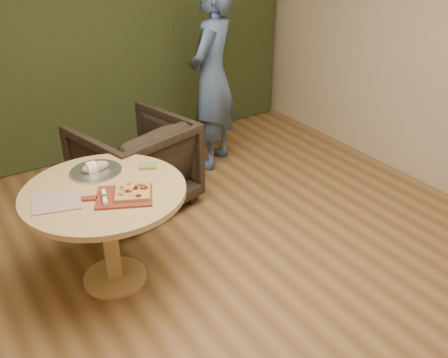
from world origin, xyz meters
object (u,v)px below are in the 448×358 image
(cutlery_roll, at_px, (104,197))
(person_standing, at_px, (212,78))
(pedestal_table, at_px, (106,208))
(serving_tray, at_px, (96,171))
(bread_roll, at_px, (94,167))
(flatbread_pizza, at_px, (133,192))
(pizza_paddle, at_px, (123,196))
(armchair, at_px, (134,160))

(cutlery_roll, height_order, person_standing, person_standing)
(pedestal_table, relative_size, serving_tray, 3.04)
(cutlery_roll, xyz_separation_m, bread_roll, (0.08, 0.40, 0.01))
(serving_tray, xyz_separation_m, person_standing, (1.55, 0.96, 0.16))
(person_standing, bearing_deg, serving_tray, -4.89)
(pedestal_table, relative_size, flatbread_pizza, 3.69)
(flatbread_pizza, distance_m, serving_tray, 0.44)
(bread_roll, height_order, person_standing, person_standing)
(pizza_paddle, relative_size, armchair, 0.53)
(pedestal_table, relative_size, person_standing, 0.59)
(flatbread_pizza, bearing_deg, cutlery_roll, 170.19)
(pedestal_table, distance_m, serving_tray, 0.30)
(flatbread_pizza, relative_size, person_standing, 0.16)
(cutlery_roll, bearing_deg, person_standing, 56.48)
(flatbread_pizza, xyz_separation_m, person_standing, (1.46, 1.39, 0.14))
(serving_tray, bearing_deg, bread_roll, 180.00)
(armchair, bearing_deg, pedestal_table, 42.09)
(pedestal_table, height_order, person_standing, person_standing)
(armchair, bearing_deg, serving_tray, 34.78)
(pedestal_table, relative_size, bread_roll, 5.59)
(cutlery_roll, bearing_deg, pedestal_table, 89.07)
(flatbread_pizza, distance_m, person_standing, 2.02)
(serving_tray, bearing_deg, armchair, 49.25)
(pizza_paddle, bearing_deg, pedestal_table, 137.17)
(flatbread_pizza, bearing_deg, person_standing, 43.61)
(person_standing, bearing_deg, pizza_paddle, 5.46)
(armchair, bearing_deg, flatbread_pizza, 52.58)
(armchair, bearing_deg, cutlery_roll, 44.11)
(pedestal_table, relative_size, armchair, 1.22)
(pedestal_table, distance_m, cutlery_roll, 0.23)
(pedestal_table, relative_size, pizza_paddle, 2.29)
(serving_tray, bearing_deg, person_standing, 31.74)
(pizza_paddle, relative_size, person_standing, 0.26)
(flatbread_pizza, bearing_deg, bread_roll, 102.39)
(bread_roll, bearing_deg, armchair, 48.78)
(serving_tray, height_order, bread_roll, bread_roll)
(pizza_paddle, bearing_deg, bread_roll, 119.53)
(pizza_paddle, bearing_deg, flatbread_pizza, 13.70)
(pedestal_table, height_order, flatbread_pizza, flatbread_pizza)
(pizza_paddle, relative_size, flatbread_pizza, 1.61)
(cutlery_roll, bearing_deg, flatbread_pizza, 6.97)
(pedestal_table, distance_m, armchair, 1.06)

